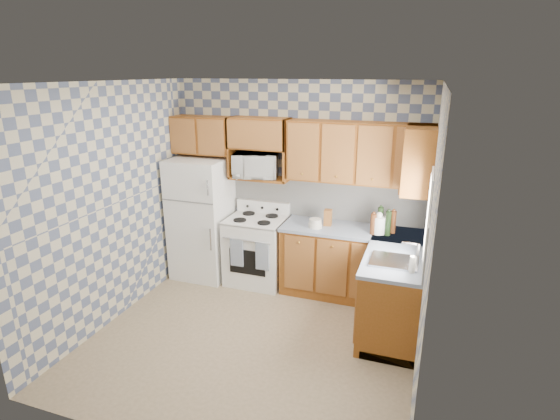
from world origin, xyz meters
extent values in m
plane|color=#7A674B|center=(0.00, 0.00, 0.00)|extent=(3.40, 3.40, 0.00)
cube|color=#4D5977|center=(0.00, 1.60, 1.35)|extent=(3.40, 0.02, 2.70)
cube|color=#4D5977|center=(1.70, 0.00, 1.35)|extent=(0.02, 3.20, 2.70)
cube|color=silver|center=(0.40, 1.59, 1.20)|extent=(2.60, 0.02, 0.56)
cube|color=silver|center=(1.69, 0.80, 1.20)|extent=(0.02, 1.60, 0.56)
cube|color=white|center=(-1.27, 1.25, 0.84)|extent=(0.75, 0.70, 1.68)
cube|color=white|center=(-0.47, 1.28, 0.45)|extent=(0.76, 0.65, 0.90)
cube|color=silver|center=(-0.47, 1.28, 0.91)|extent=(0.76, 0.65, 0.02)
cube|color=white|center=(-0.47, 1.55, 1.00)|extent=(0.76, 0.08, 0.17)
cube|color=navy|center=(-0.61, 0.93, 0.54)|extent=(0.18, 0.02, 0.37)
cube|color=navy|center=(-0.25, 0.93, 0.54)|extent=(0.18, 0.02, 0.37)
cube|color=brown|center=(0.82, 1.30, 0.44)|extent=(1.75, 0.60, 0.88)
cube|color=brown|center=(1.40, 0.80, 0.44)|extent=(0.60, 1.60, 0.88)
cube|color=slate|center=(0.82, 1.30, 0.90)|extent=(1.77, 0.63, 0.04)
cube|color=slate|center=(1.40, 0.80, 0.90)|extent=(0.63, 1.60, 0.04)
cube|color=brown|center=(0.82, 1.44, 1.85)|extent=(1.75, 0.33, 0.74)
cube|color=brown|center=(-1.29, 1.44, 1.97)|extent=(0.82, 0.33, 0.50)
cube|color=brown|center=(1.53, 1.25, 1.85)|extent=(0.33, 0.70, 0.74)
cube|color=brown|center=(-0.47, 1.44, 1.44)|extent=(0.80, 0.33, 0.03)
imported|color=white|center=(-0.52, 1.42, 1.61)|extent=(0.65, 0.51, 0.32)
cube|color=#B7B7BC|center=(1.40, 0.45, 0.93)|extent=(0.48, 0.40, 0.03)
cube|color=white|center=(1.69, 0.45, 1.45)|extent=(0.02, 0.66, 0.86)
cylinder|color=black|center=(1.15, 1.27, 1.08)|extent=(0.07, 0.07, 0.32)
cylinder|color=black|center=(1.25, 1.21, 1.07)|extent=(0.07, 0.07, 0.30)
cylinder|color=#572C15|center=(1.30, 1.31, 1.06)|extent=(0.07, 0.07, 0.28)
cylinder|color=#572C15|center=(1.08, 1.19, 1.05)|extent=(0.07, 0.07, 0.25)
cube|color=brown|center=(0.50, 1.32, 1.02)|extent=(0.10, 0.10, 0.21)
cylinder|color=white|center=(1.14, 1.24, 1.03)|extent=(0.17, 0.17, 0.21)
cylinder|color=beige|center=(1.58, 0.25, 1.01)|extent=(0.06, 0.06, 0.17)
camera|label=1|loc=(1.63, -3.83, 2.80)|focal=28.00mm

